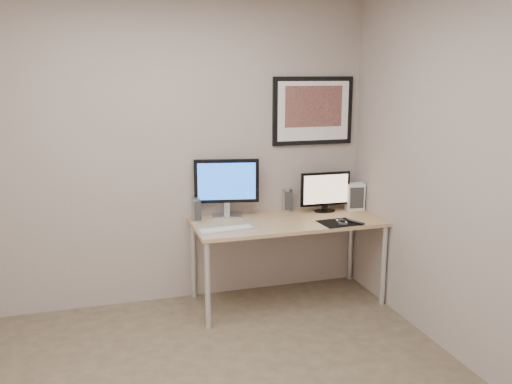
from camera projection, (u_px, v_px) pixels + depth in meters
room at (184, 125)px, 3.27m from camera, size 3.60×3.60×3.60m
desk at (287, 227)px, 4.60m from camera, size 1.60×0.70×0.73m
framed_art at (313, 111)px, 4.81m from camera, size 0.75×0.04×0.60m
monitor_large at (227, 185)px, 4.63m from camera, size 0.55×0.22×0.50m
monitor_tv at (325, 191)px, 4.82m from camera, size 0.46×0.11×0.36m
speaker_left at (196, 210)px, 4.53m from camera, size 0.10×0.10×0.20m
speaker_right at (287, 200)px, 4.88m from camera, size 0.09×0.09×0.20m
keyboard at (226, 229)px, 4.29m from camera, size 0.45×0.16×0.02m
mousepad at (338, 223)px, 4.49m from camera, size 0.31×0.28×0.00m
mouse at (342, 221)px, 4.47m from camera, size 0.08×0.12×0.04m
remote at (355, 222)px, 4.48m from camera, size 0.10×0.16×0.02m
fan_unit at (355, 196)px, 4.92m from camera, size 0.17×0.14×0.24m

